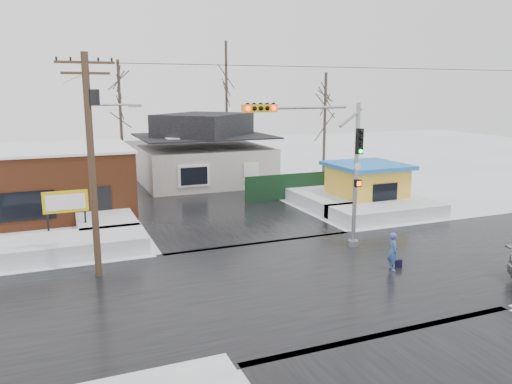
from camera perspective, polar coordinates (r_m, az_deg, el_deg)
name	(u,v)px	position (r m, az deg, el deg)	size (l,w,h in m)	color
ground	(310,278)	(20.86, 6.19, -9.77)	(120.00, 120.00, 0.00)	white
road_ns	(310,278)	(20.85, 6.19, -9.74)	(10.00, 120.00, 0.02)	black
road_ew	(310,278)	(20.85, 6.19, -9.74)	(120.00, 10.00, 0.02)	black
snowbank_nw	(70,246)	(25.10, -20.53, -5.77)	(7.00, 3.00, 0.80)	white
snowbank_ne	(387,211)	(31.07, 14.77, -2.14)	(7.00, 3.00, 0.80)	white
snowbank_nside_w	(103,217)	(30.01, -17.04, -2.75)	(3.00, 8.00, 0.80)	white
snowbank_nside_e	(318,198)	(34.09, 7.05, -0.64)	(3.00, 8.00, 0.80)	white
traffic_signal	(328,157)	(23.41, 8.25, 4.03)	(6.05, 0.68, 7.00)	gray
utility_pole	(93,153)	(20.74, -18.16, 4.20)	(3.15, 0.44, 9.00)	#382619
brick_building	(27,181)	(33.54, -24.66, 1.10)	(12.20, 8.20, 4.12)	brown
marquee_sign	(66,203)	(27.14, -20.94, -1.20)	(2.20, 0.21, 2.55)	black
house	(204,152)	(40.96, -5.92, 4.59)	(10.40, 8.40, 5.76)	beige
kiosk	(366,185)	(33.51, 12.50, 0.82)	(4.60, 4.60, 2.88)	yellow
fence	(298,186)	(35.48, 4.80, 0.72)	(8.00, 0.12, 1.80)	black
tree_far_left	(119,85)	(43.38, -15.40, 11.70)	(3.00, 3.00, 10.00)	#332821
tree_far_mid	(226,68)	(47.62, -3.43, 13.95)	(3.00, 3.00, 12.00)	#332821
tree_far_right	(325,95)	(42.75, 7.95, 10.94)	(3.00, 3.00, 9.00)	#332821
pedestrian	(393,252)	(22.10, 15.37, -6.60)	(0.61, 0.40, 1.66)	#385A9E
shopping_bag	(399,264)	(22.67, 15.99, -7.92)	(0.28, 0.12, 0.35)	black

